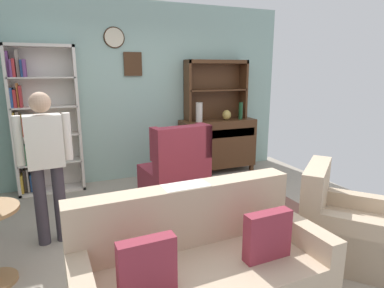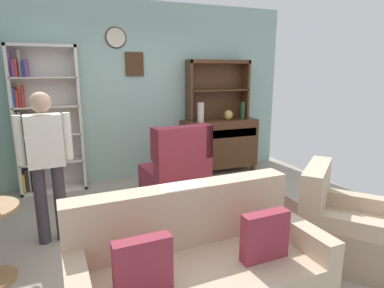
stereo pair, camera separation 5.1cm
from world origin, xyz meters
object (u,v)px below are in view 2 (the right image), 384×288
vase_round (228,115)px  person_reading (46,158)px  armchair_floral (341,229)px  sideboard_hutch (218,82)px  bottle_wine (242,111)px  wingback_chair (177,172)px  vase_tall (201,112)px  couch_floral (198,273)px  sideboard (219,143)px  bookshelf (43,123)px

vase_round → person_reading: person_reading is taller
person_reading → vase_round: bearing=27.2°
armchair_floral → person_reading: bearing=152.3°
sideboard_hutch → bottle_wine: bearing=-27.0°
armchair_floral → wingback_chair: (-0.97, 1.97, 0.09)m
vase_tall → armchair_floral: vase_tall is taller
vase_tall → person_reading: size_ratio=0.20×
person_reading → couch_floral: bearing=-55.9°
sideboard_hutch → armchair_floral: sideboard_hutch is taller
sideboard → armchair_floral: bearing=-92.4°
sideboard_hutch → bottle_wine: size_ratio=3.73×
bookshelf → sideboard_hutch: size_ratio=1.91×
vase_tall → vase_round: bearing=1.5°
armchair_floral → person_reading: person_reading is taller
sideboard_hutch → armchair_floral: 3.23m
bottle_wine → wingback_chair: bearing=-151.6°
bookshelf → sideboard: (2.77, -0.09, -0.51)m
bookshelf → vase_tall: bookshelf is taller
vase_round → couch_floral: size_ratio=0.09×
vase_tall → person_reading: bearing=-148.0°
bookshelf → bottle_wine: size_ratio=7.11×
bookshelf → vase_tall: (2.38, -0.17, 0.06)m
sideboard_hutch → person_reading: sideboard_hutch is taller
bookshelf → person_reading: (0.09, -1.60, -0.11)m
vase_round → wingback_chair: size_ratio=0.16×
bookshelf → vase_round: (2.90, -0.15, -0.01)m
bottle_wine → bookshelf: bearing=176.8°
sideboard_hutch → armchair_floral: size_ratio=1.02×
bookshelf → wingback_chair: (1.68, -0.97, -0.64)m
sideboard → bottle_wine: bearing=-12.9°
bookshelf → couch_floral: size_ratio=1.15×
couch_floral → armchair_floral: couch_floral is taller
vase_round → wingback_chair: bearing=-146.0°
armchair_floral → bottle_wine: bearing=79.5°
bookshelf → armchair_floral: bookshelf is taller
armchair_floral → wingback_chair: size_ratio=1.03×
bookshelf → wingback_chair: bearing=-30.1°
sideboard → vase_round: size_ratio=7.65×
vase_round → armchair_floral: (-0.25, -2.79, -0.72)m
sideboard_hutch → wingback_chair: (-1.09, -1.00, -1.18)m
bottle_wine → wingback_chair: 1.82m
vase_tall → bottle_wine: 0.78m
bottle_wine → sideboard: bearing=167.1°
wingback_chair → armchair_floral: bearing=-63.7°
armchair_floral → sideboard: bearing=87.6°
sideboard_hutch → vase_round: sideboard_hutch is taller
vase_round → bookshelf: bearing=177.0°
vase_tall → couch_floral: bearing=-113.4°
vase_tall → armchair_floral: 2.90m
bottle_wine → person_reading: 3.39m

